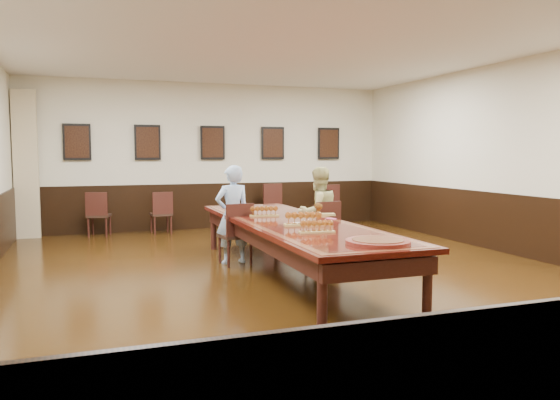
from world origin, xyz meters
name	(u,v)px	position (x,y,z in m)	size (l,w,h in m)	color
floor	(292,276)	(0.00, 0.00, -0.01)	(8.00, 10.00, 0.02)	black
ceiling	(293,37)	(0.00, 0.00, 3.21)	(8.00, 10.00, 0.02)	white
wall_back	(212,156)	(0.00, 5.01, 1.60)	(8.00, 0.02, 3.20)	beige
wall_right	(527,158)	(4.01, 0.00, 1.60)	(0.02, 10.00, 3.20)	beige
chair_man	(235,234)	(-0.55, 0.97, 0.47)	(0.44, 0.48, 0.94)	black
chair_woman	(322,230)	(0.84, 0.89, 0.47)	(0.44, 0.48, 0.93)	black
spare_chair_a	(99,214)	(-2.42, 4.58, 0.45)	(0.42, 0.46, 0.90)	black
spare_chair_b	(161,213)	(-1.20, 4.51, 0.44)	(0.41, 0.45, 0.88)	black
spare_chair_c	(268,205)	(1.21, 4.73, 0.50)	(0.47, 0.51, 1.00)	black
spare_chair_d	(326,205)	(2.52, 4.45, 0.48)	(0.45, 0.49, 0.96)	black
person_man	(233,215)	(-0.56, 1.07, 0.75)	(0.55, 0.36, 1.50)	#558FD5
person_woman	(318,213)	(0.82, 0.99, 0.73)	(0.72, 0.56, 1.46)	#CCC97F
pink_phone	(331,219)	(0.60, 0.04, 0.76)	(0.07, 0.14, 0.01)	#FD54B1
curtain	(26,165)	(-3.75, 4.82, 1.45)	(0.45, 0.18, 2.90)	tan
wainscoting	(292,239)	(0.00, 0.00, 0.50)	(8.00, 10.00, 1.00)	black
conference_table	(292,231)	(0.00, 0.00, 0.61)	(1.40, 5.00, 0.76)	black
posters	(213,143)	(0.00, 4.94, 1.90)	(6.14, 0.04, 0.74)	black
flight_a	(264,212)	(-0.20, 0.62, 0.82)	(0.44, 0.19, 0.16)	olive
flight_b	(318,210)	(0.60, 0.48, 0.84)	(0.51, 0.27, 0.18)	olive
flight_c	(304,219)	(-0.04, -0.51, 0.84)	(0.52, 0.25, 0.19)	olive
flight_d	(317,227)	(-0.13, -1.14, 0.82)	(0.43, 0.17, 0.16)	olive
red_plate_grp	(297,224)	(-0.06, -0.33, 0.76)	(0.18, 0.18, 0.02)	#B3280B
carved_platter	(378,242)	(0.16, -2.05, 0.78)	(0.74, 0.74, 0.05)	#541510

